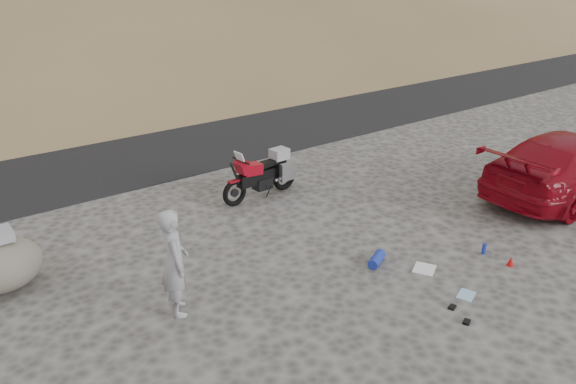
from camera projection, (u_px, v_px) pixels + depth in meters
name	position (u px, v px, depth m)	size (l,w,h in m)	color
ground	(307.00, 274.00, 9.98)	(140.00, 140.00, 0.00)	#3E3C39
road	(119.00, 146.00, 16.64)	(120.00, 7.00, 0.05)	black
motorcycle	(264.00, 174.00, 13.00)	(2.13, 0.72, 1.27)	black
man	(179.00, 311.00, 8.96)	(0.65, 0.43, 1.78)	#939398
red_car	(566.00, 194.00, 13.33)	(2.06, 5.07, 1.47)	maroon
gear_white_cloth	(424.00, 269.00, 10.14)	(0.41, 0.37, 0.01)	white
gear_blue_mat	(377.00, 259.00, 10.27)	(0.19, 0.19, 0.48)	#192C9B
gear_bottle	(484.00, 249.00, 10.62)	(0.08, 0.08, 0.21)	#192C9B
gear_funnel	(511.00, 261.00, 10.22)	(0.14, 0.14, 0.18)	#B10B0D
gear_glove_a	(452.00, 307.00, 9.01)	(0.14, 0.10, 0.04)	black
gear_glove_b	(467.00, 322.00, 8.65)	(0.13, 0.10, 0.04)	black
gear_blue_cloth	(466.00, 295.00, 9.36)	(0.34, 0.25, 0.01)	#8EBDDC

